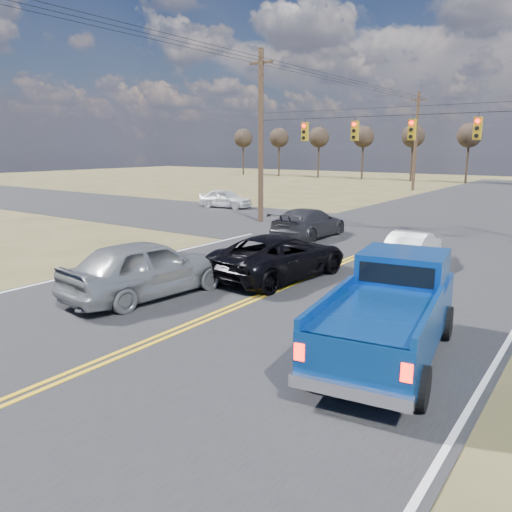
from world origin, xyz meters
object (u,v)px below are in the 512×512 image
Objects in this scene: pickup_truck at (390,312)px; dgrey_car_queue at (309,223)px; silver_suv at (147,268)px; black_suv at (280,256)px; cross_car_west at (225,199)px; white_car_queue at (413,247)px.

pickup_truck is 14.65m from dgrey_car_queue.
silver_suv is 0.96× the size of black_suv.
dgrey_car_queue is (-8.70, 11.78, -0.28)m from pickup_truck.
dgrey_car_queue is 1.25× the size of cross_car_west.
pickup_truck is at bearing -173.80° from silver_suv.
silver_suv is at bearing 170.71° from pickup_truck.
dgrey_car_queue is at bearing 117.63° from pickup_truck.
pickup_truck is 1.07× the size of black_suv.
dgrey_car_queue is at bearing -26.96° from white_car_queue.
silver_suv is 22.79m from cross_car_west.
black_suv is 5.70m from white_car_queue.
cross_car_west is (-11.38, 7.37, -0.05)m from dgrey_car_queue.
dgrey_car_queue is (-3.10, 7.47, -0.02)m from black_suv.
pickup_truck is at bearing 101.96° from white_car_queue.
pickup_truck reaches higher than black_suv.
black_suv is (2.04, 4.25, -0.13)m from silver_suv.
silver_suv is 10.40m from white_car_queue.
pickup_truck reaches higher than silver_suv.
dgrey_car_queue reaches higher than white_car_queue.
white_car_queue is (5.10, 9.06, -0.25)m from silver_suv.
cross_car_west is (-12.44, 19.09, -0.20)m from silver_suv.
pickup_truck is 9.47m from white_car_queue.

